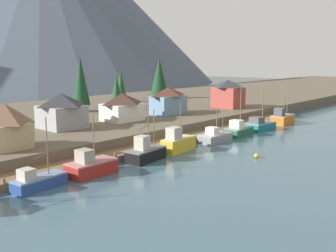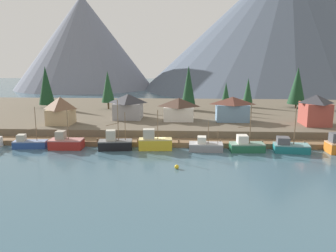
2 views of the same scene
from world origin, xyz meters
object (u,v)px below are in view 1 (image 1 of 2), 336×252
at_px(fishing_boat_yellow, 178,142).
at_px(fishing_boat_green, 238,130).
at_px(conifer_mid_left, 159,76).
at_px(conifer_mid_right, 81,80).
at_px(channel_buoy, 256,156).
at_px(fishing_boat_red, 91,166).
at_px(conifer_back_left, 121,84).
at_px(conifer_back_right, 116,88).
at_px(fishing_boat_blue, 38,181).
at_px(house_blue, 168,100).
at_px(fishing_boat_black, 145,153).
at_px(fishing_boat_grey, 215,137).
at_px(house_white, 122,107).
at_px(house_tan, 6,126).
at_px(fishing_boat_teal, 260,125).
at_px(house_red, 228,93).
at_px(fishing_boat_orange, 282,118).
at_px(house_grey, 61,110).

bearing_deg(fishing_boat_yellow, fishing_boat_green, -5.10).
distance_m(fishing_boat_green, conifer_mid_left, 46.49).
distance_m(conifer_mid_right, channel_buoy, 46.41).
height_order(fishing_boat_red, conifer_back_left, conifer_back_left).
height_order(fishing_boat_yellow, conifer_back_right, conifer_back_right).
bearing_deg(fishing_boat_blue, conifer_back_right, 33.69).
distance_m(house_blue, conifer_back_left, 25.12).
height_order(fishing_boat_black, channel_buoy, fishing_boat_black).
bearing_deg(fishing_boat_grey, house_white, 108.61).
height_order(house_tan, house_blue, house_tan).
bearing_deg(channel_buoy, conifer_back_right, 74.61).
bearing_deg(fishing_boat_teal, conifer_mid_left, 77.61).
height_order(house_blue, conifer_back_right, conifer_back_right).
bearing_deg(house_red, fishing_boat_teal, -123.44).
bearing_deg(fishing_boat_black, house_tan, 134.03).
xyz_separation_m(fishing_boat_teal, conifer_back_right, (-8.09, 34.74, 6.23)).
bearing_deg(fishing_boat_green, house_red, 35.82).
bearing_deg(channel_buoy, fishing_boat_teal, 27.85).
height_order(fishing_boat_black, fishing_boat_orange, fishing_boat_black).
relative_size(fishing_boat_green, conifer_mid_right, 0.72).
height_order(house_blue, conifer_back_left, conifer_back_left).
height_order(house_red, conifer_mid_left, conifer_mid_left).
xyz_separation_m(house_blue, conifer_mid_right, (-10.20, 16.92, 4.08)).
bearing_deg(conifer_back_right, fishing_boat_red, -134.74).
bearing_deg(conifer_back_right, fishing_boat_teal, -76.90).
bearing_deg(channel_buoy, conifer_mid_left, 56.56).
relative_size(fishing_boat_blue, conifer_back_left, 0.92).
xyz_separation_m(fishing_boat_grey, fishing_boat_orange, (25.22, -0.19, 0.38)).
distance_m(fishing_boat_black, conifer_back_right, 42.96).
relative_size(fishing_boat_yellow, conifer_mid_right, 0.61).
height_order(house_red, house_grey, house_red).
height_order(fishing_boat_red, fishing_boat_grey, fishing_boat_red).
xyz_separation_m(fishing_boat_teal, house_tan, (-47.29, 11.91, 4.62)).
bearing_deg(house_white, conifer_back_left, 48.96).
bearing_deg(fishing_boat_green, fishing_boat_blue, 176.65).
xyz_separation_m(fishing_boat_blue, conifer_mid_right, (30.92, 34.13, 8.61)).
relative_size(fishing_boat_black, conifer_mid_left, 0.80).
xyz_separation_m(fishing_boat_black, fishing_boat_teal, (32.75, -0.09, -0.19)).
bearing_deg(house_tan, fishing_boat_grey, -20.24).
relative_size(fishing_boat_grey, conifer_back_left, 0.73).
relative_size(fishing_boat_grey, channel_buoy, 9.07).
height_order(fishing_boat_green, conifer_mid_left, conifer_mid_left).
xyz_separation_m(fishing_boat_green, fishing_boat_teal, (7.98, -0.17, -0.04)).
bearing_deg(fishing_boat_black, fishing_boat_orange, -6.95).
bearing_deg(conifer_mid_left, conifer_mid_right, -169.17).
bearing_deg(conifer_mid_right, fishing_boat_yellow, -100.95).
bearing_deg(fishing_boat_teal, conifer_back_left, 96.90).
bearing_deg(fishing_boat_green, channel_buoy, -141.85).
xyz_separation_m(house_grey, conifer_back_left, (32.64, 21.56, 1.89)).
relative_size(house_red, conifer_back_left, 0.78).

